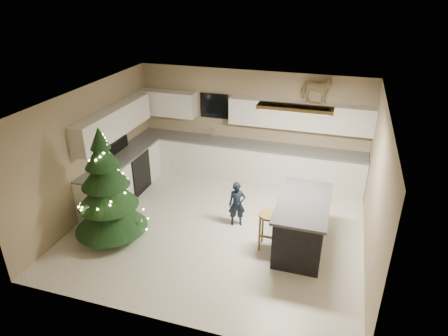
% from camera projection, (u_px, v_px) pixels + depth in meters
% --- Properties ---
extents(ground_plane, '(5.50, 5.50, 0.00)m').
position_uv_depth(ground_plane, '(219.00, 227.00, 7.91)').
color(ground_plane, silver).
extents(room_shell, '(5.52, 5.02, 2.61)m').
position_uv_depth(room_shell, '(219.00, 146.00, 7.15)').
color(room_shell, tan).
rests_on(room_shell, ground_plane).
extents(cabinetry, '(5.50, 3.20, 2.00)m').
position_uv_depth(cabinetry, '(203.00, 155.00, 9.25)').
color(cabinetry, silver).
rests_on(cabinetry, ground_plane).
extents(island, '(0.90, 1.70, 0.95)m').
position_uv_depth(island, '(302.00, 224.00, 7.17)').
color(island, black).
rests_on(island, ground_plane).
extents(bar_stool, '(0.38, 0.38, 0.72)m').
position_uv_depth(bar_stool, '(269.00, 222.00, 7.11)').
color(bar_stool, brown).
rests_on(bar_stool, ground_plane).
extents(christmas_tree, '(1.38, 1.34, 2.21)m').
position_uv_depth(christmas_tree, '(107.00, 194.00, 7.27)').
color(christmas_tree, '#3F2816').
rests_on(christmas_tree, ground_plane).
extents(toddler, '(0.39, 0.32, 0.93)m').
position_uv_depth(toddler, '(237.00, 204.00, 7.82)').
color(toddler, black).
rests_on(toddler, ground_plane).
extents(rocking_horse, '(0.71, 0.37, 0.60)m').
position_uv_depth(rocking_horse, '(316.00, 90.00, 8.52)').
color(rocking_horse, brown).
rests_on(rocking_horse, cabinetry).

